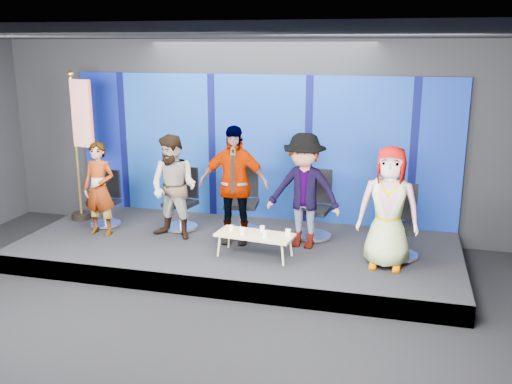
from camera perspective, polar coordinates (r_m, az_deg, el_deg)
ground at (r=7.24m, az=-7.70°, el=-13.71°), size 10.00×10.00×0.00m
room_walls at (r=6.46m, az=-8.44°, el=5.63°), size 10.02×8.02×3.51m
riser at (r=9.33m, az=-1.88°, el=-5.91°), size 7.00×3.00×0.30m
backdrop at (r=10.29m, az=0.36°, el=4.45°), size 7.00×0.08×2.60m
chair_a at (r=10.39m, az=-14.75°, el=-1.51°), size 0.57×0.57×0.97m
panelist_a at (r=9.80m, az=-15.41°, el=0.30°), size 0.59×0.40×1.57m
chair_b at (r=9.95m, az=-7.41°, el=-1.68°), size 0.69×0.69×1.06m
panelist_b at (r=9.34m, az=-8.21°, el=0.46°), size 0.93×0.79×1.72m
chair_c at (r=9.67m, az=-1.38°, el=-1.80°), size 0.73×0.73×1.17m
panelist_c at (r=9.05m, az=-2.26°, el=0.74°), size 1.16×0.59×1.90m
chair_d at (r=9.47m, az=5.83°, el=-2.36°), size 0.70×0.70×1.12m
panelist_d at (r=8.86m, az=4.81°, el=0.09°), size 1.24×0.81×1.81m
chair_e at (r=8.84m, az=14.14°, el=-4.05°), size 0.64×0.64×1.09m
panelist_e at (r=8.23m, az=13.12°, el=-1.55°), size 0.89×0.60×1.76m
coffee_table at (r=8.58m, az=-0.12°, el=-4.39°), size 1.21×0.62×0.36m
mug_a at (r=8.70m, az=-2.49°, el=-3.63°), size 0.07×0.07×0.08m
mug_b at (r=8.51m, az=-1.35°, el=-3.98°), size 0.08×0.08×0.10m
mug_c at (r=8.66m, az=0.63°, el=-3.69°), size 0.07×0.07×0.09m
mug_d at (r=8.42m, az=0.91°, el=-4.20°), size 0.08×0.08×0.09m
mug_e at (r=8.48m, az=3.22°, el=-4.07°), size 0.08×0.08×0.10m
flag_stand at (r=10.55m, az=-17.11°, el=4.68°), size 0.60×0.36×2.67m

